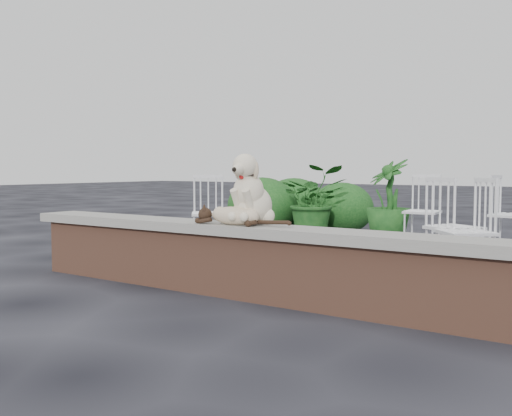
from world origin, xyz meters
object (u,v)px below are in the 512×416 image
Objects in this scene: chair_c at (454,226)px; chair_e at (511,214)px; potted_plant_b at (388,200)px; chair_a at (209,212)px; cat at (234,215)px; chair_d at (465,230)px; potted_plant_a at (314,200)px; chair_b at (422,211)px; dog at (253,188)px.

chair_c and chair_e have the same top height.
chair_a is at bearing -127.19° from potted_plant_b.
chair_a is (-1.88, 2.01, -0.19)m from cat.
chair_c and chair_d have the same top height.
potted_plant_a is 1.17m from potted_plant_b.
cat is 4.10m from chair_e.
chair_c is 3.36m from potted_plant_a.
chair_a and chair_e have the same top height.
chair_e is 1.00× the size of chair_b.
chair_c is 0.82× the size of potted_plant_b.
chair_c is at bearing -39.75° from chair_a.
chair_a is at bearing 130.84° from cat.
cat is (-0.08, -0.15, -0.20)m from dog.
potted_plant_b reaches higher than dog.
chair_d and chair_b have the same top height.
potted_plant_a reaches higher than chair_e.
chair_e is 2.82m from potted_plant_a.
chair_b is (-0.91, 1.82, 0.00)m from chair_c.
potted_plant_b is (-0.39, 3.92, -0.29)m from dog.
chair_b is (-1.07, -0.05, 0.00)m from chair_e.
chair_c is 1.00× the size of chair_b.
dog is at bearing 59.68° from cat.
chair_c is 2.55m from potted_plant_b.
potted_plant_b reaches higher than chair_a.
dog reaches higher than chair_a.
cat is 1.03× the size of chair_b.
cat is 0.84× the size of potted_plant_b.
potted_plant_a is at bearing 39.59° from chair_a.
chair_d is at bearing -66.98° from chair_b.
dog is 2.18m from chair_c.
dog reaches higher than chair_e.
chair_d is (3.22, -0.34, 0.00)m from chair_a.
chair_d is 0.87× the size of potted_plant_a.
potted_plant_a reaches higher than chair_b.
chair_a is (-1.96, 1.86, -0.40)m from dog.
chair_d is (1.27, 1.52, -0.40)m from dog.
chair_c reaches higher than cat.
chair_a is at bearing -143.58° from chair_b.
chair_d is at bearing -55.39° from potted_plant_b.
dog is 3.95m from potted_plant_b.
chair_c is 0.38m from chair_d.
chair_b is 0.87× the size of potted_plant_a.
potted_plant_b is at bearing 92.10° from cat.
potted_plant_a is at bearing -9.06° from chair_c.
potted_plant_b reaches higher than chair_c.
chair_b is 0.82× the size of potted_plant_b.
chair_d is at bearing 147.81° from chair_c.
potted_plant_b is (-0.31, 4.07, -0.09)m from cat.
potted_plant_b is (-1.66, 2.40, 0.11)m from chair_d.
chair_a is at bearing 127.63° from chair_e.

